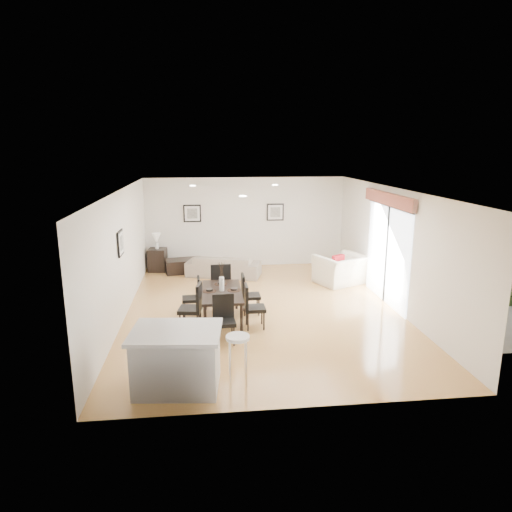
{
  "coord_description": "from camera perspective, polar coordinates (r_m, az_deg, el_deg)",
  "views": [
    {
      "loc": [
        -1.23,
        -9.64,
        3.58
      ],
      "look_at": [
        -0.09,
        0.4,
        1.16
      ],
      "focal_mm": 32.0,
      "sensor_mm": 36.0,
      "label": 1
    }
  ],
  "objects": [
    {
      "name": "coffee_table",
      "position": [
        13.48,
        -9.15,
        -1.22
      ],
      "size": [
        1.08,
        0.77,
        0.39
      ],
      "primitive_type": "cube",
      "rotation": [
        0.0,
        0.0,
        0.2
      ],
      "color": "black",
      "rests_on": "ground"
    },
    {
      "name": "dining_chair_enear",
      "position": [
        9.2,
        -0.61,
        -6.01
      ],
      "size": [
        0.41,
        0.41,
        0.91
      ],
      "rotation": [
        0.0,
        0.0,
        1.58
      ],
      "color": "black",
      "rests_on": "ground"
    },
    {
      "name": "dining_table",
      "position": [
        9.52,
        -4.29,
        -4.75
      ],
      "size": [
        0.82,
        1.63,
        0.68
      ],
      "rotation": [
        0.0,
        0.0,
        -0.01
      ],
      "color": "black",
      "rests_on": "ground"
    },
    {
      "name": "wall_front",
      "position": [
        6.19,
        5.47,
        -7.7
      ],
      "size": [
        6.0,
        0.04,
        2.7
      ],
      "primitive_type": "cube",
      "color": "silver",
      "rests_on": "ground"
    },
    {
      "name": "armchair",
      "position": [
        12.38,
        10.54,
        -1.68
      ],
      "size": [
        1.53,
        1.45,
        0.78
      ],
      "primitive_type": "imported",
      "rotation": [
        0.0,
        0.0,
        3.56
      ],
      "color": "white",
      "rests_on": "ground"
    },
    {
      "name": "dining_chair_wfar",
      "position": [
        9.95,
        -7.69,
        -4.81
      ],
      "size": [
        0.4,
        0.4,
        0.86
      ],
      "rotation": [
        0.0,
        0.0,
        -1.52
      ],
      "color": "black",
      "rests_on": "ground"
    },
    {
      "name": "wall_left",
      "position": [
        10.05,
        -16.44,
        0.11
      ],
      "size": [
        0.04,
        8.0,
        2.7
      ],
      "primitive_type": "cube",
      "color": "silver",
      "rests_on": "ground"
    },
    {
      "name": "courtyard_plant_a",
      "position": [
        12.14,
        29.26,
        -3.81
      ],
      "size": [
        0.66,
        0.59,
        0.66
      ],
      "primitive_type": "imported",
      "rotation": [
        0.0,
        0.0,
        -0.12
      ],
      "color": "#364F21",
      "rests_on": "ground"
    },
    {
      "name": "courtyard_plant_b",
      "position": [
        13.36,
        26.06,
        -1.93
      ],
      "size": [
        0.45,
        0.45,
        0.69
      ],
      "primitive_type": "imported",
      "rotation": [
        0.0,
        0.0,
        -0.18
      ],
      "color": "#364F21",
      "rests_on": "ground"
    },
    {
      "name": "courtyard",
      "position": [
        13.12,
        28.03,
        0.2
      ],
      "size": [
        6.0,
        6.0,
        2.0
      ],
      "color": "gray",
      "rests_on": "ground"
    },
    {
      "name": "vase",
      "position": [
        9.42,
        -4.32,
        -2.89
      ],
      "size": [
        0.8,
        1.22,
        0.62
      ],
      "color": "white",
      "rests_on": "dining_table"
    },
    {
      "name": "dining_chair_wnear",
      "position": [
        9.14,
        -7.74,
        -6.03
      ],
      "size": [
        0.5,
        0.5,
        0.97
      ],
      "rotation": [
        0.0,
        0.0,
        -1.73
      ],
      "color": "black",
      "rests_on": "ground"
    },
    {
      "name": "side_table",
      "position": [
        13.75,
        -12.2,
        -0.47
      ],
      "size": [
        0.55,
        0.55,
        0.67
      ],
      "primitive_type": "cube",
      "rotation": [
        0.0,
        0.0,
        -0.11
      ],
      "color": "black",
      "rests_on": "ground"
    },
    {
      "name": "dining_chair_efar",
      "position": [
        9.97,
        -1.08,
        -4.52
      ],
      "size": [
        0.4,
        0.4,
        0.89
      ],
      "rotation": [
        0.0,
        0.0,
        1.58
      ],
      "color": "black",
      "rests_on": "ground"
    },
    {
      "name": "ceiling",
      "position": [
        9.76,
        0.81,
        8.31
      ],
      "size": [
        6.0,
        8.0,
        0.02
      ],
      "primitive_type": "cube",
      "color": "white",
      "rests_on": "wall_back"
    },
    {
      "name": "dining_chair_head",
      "position": [
        8.61,
        -4.04,
        -7.47
      ],
      "size": [
        0.43,
        0.43,
        0.91
      ],
      "rotation": [
        0.0,
        0.0,
        0.06
      ],
      "color": "black",
      "rests_on": "ground"
    },
    {
      "name": "framed_print_left_wall",
      "position": [
        9.79,
        -16.58,
        1.55
      ],
      "size": [
        0.04,
        0.52,
        0.52
      ],
      "rotation": [
        0.0,
        0.0,
        1.57
      ],
      "color": "black",
      "rests_on": "wall_left"
    },
    {
      "name": "kitchen_island",
      "position": [
        7.14,
        -9.84,
        -12.54
      ],
      "size": [
        1.43,
        1.15,
        0.93
      ],
      "rotation": [
        0.0,
        0.0,
        -0.1
      ],
      "color": "silver",
      "rests_on": "ground"
    },
    {
      "name": "dining_chair_foot",
      "position": [
        10.48,
        -4.47,
        -3.27
      ],
      "size": [
        0.49,
        0.49,
        1.01
      ],
      "rotation": [
        0.0,
        0.0,
        3.21
      ],
      "color": "black",
      "rests_on": "ground"
    },
    {
      "name": "framed_print_back_right",
      "position": [
        13.91,
        2.42,
        5.5
      ],
      "size": [
        0.52,
        0.04,
        0.52
      ],
      "color": "black",
      "rests_on": "wall_back"
    },
    {
      "name": "ground",
      "position": [
        10.36,
        0.76,
        -6.74
      ],
      "size": [
        8.0,
        8.0,
        0.0
      ],
      "primitive_type": "plane",
      "color": "tan",
      "rests_on": "ground"
    },
    {
      "name": "framed_print_back_left",
      "position": [
        13.75,
        -7.98,
        5.29
      ],
      "size": [
        0.52,
        0.04,
        0.52
      ],
      "color": "black",
      "rests_on": "wall_back"
    },
    {
      "name": "wall_right",
      "position": [
        10.76,
        16.84,
        0.94
      ],
      "size": [
        0.04,
        8.0,
        2.7
      ],
      "primitive_type": "cube",
      "color": "silver",
      "rests_on": "ground"
    },
    {
      "name": "table_lamp",
      "position": [
        13.62,
        -12.33,
        2.12
      ],
      "size": [
        0.24,
        0.24,
        0.46
      ],
      "color": "white",
      "rests_on": "side_table"
    },
    {
      "name": "cushion",
      "position": [
        12.18,
        10.23,
        -0.74
      ],
      "size": [
        0.38,
        0.29,
        0.37
      ],
      "primitive_type": "cube",
      "rotation": [
        0.0,
        0.0,
        3.67
      ],
      "color": "#AE161E",
      "rests_on": "armchair"
    },
    {
      "name": "sofa",
      "position": [
        12.94,
        -4.07,
        -1.22
      ],
      "size": [
        2.21,
        1.36,
        0.6
      ],
      "primitive_type": "imported",
      "rotation": [
        0.0,
        0.0,
        2.85
      ],
      "color": "gray",
      "rests_on": "ground"
    },
    {
      "name": "sliding_door",
      "position": [
        10.95,
        16.13,
        2.88
      ],
      "size": [
        0.12,
        2.7,
        2.57
      ],
      "color": "white",
      "rests_on": "wall_right"
    },
    {
      "name": "wall_back",
      "position": [
        13.88,
        -1.3,
        4.24
      ],
      "size": [
        6.0,
        0.04,
        2.7
      ],
      "primitive_type": "cube",
      "color": "silver",
      "rests_on": "ground"
    },
    {
      "name": "bar_stool",
      "position": [
        7.05,
        -2.29,
        -10.77
      ],
      "size": [
        0.36,
        0.36,
        0.8
      ],
      "color": "white",
      "rests_on": "ground"
    }
  ]
}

